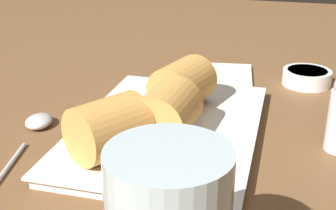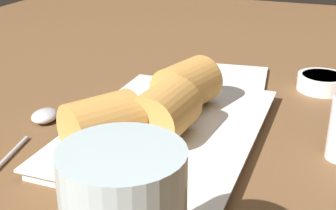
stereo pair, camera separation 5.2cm
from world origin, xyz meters
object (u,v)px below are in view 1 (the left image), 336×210
at_px(spoon, 35,127).
at_px(serving_plate, 168,130).
at_px(dipping_bowl_near, 307,77).
at_px(napkin, 220,76).

bearing_deg(spoon, serving_plate, 101.39).
bearing_deg(dipping_bowl_near, serving_plate, -35.79).
relative_size(serving_plate, spoon, 1.58).
distance_m(dipping_bowl_near, spoon, 0.41).
relative_size(serving_plate, dipping_bowl_near, 4.16).
distance_m(serving_plate, dipping_bowl_near, 0.28).
relative_size(serving_plate, napkin, 2.39).
xyz_separation_m(serving_plate, dipping_bowl_near, (-0.22, 0.16, 0.01)).
bearing_deg(serving_plate, napkin, 172.67).
distance_m(serving_plate, napkin, 0.22).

